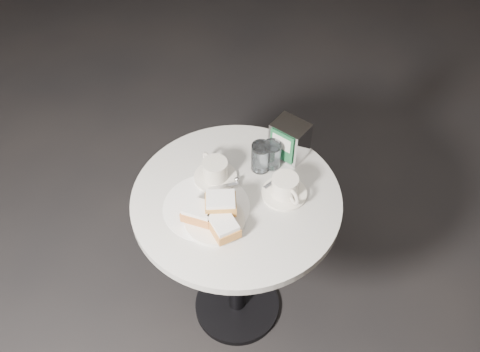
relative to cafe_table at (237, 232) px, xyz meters
name	(u,v)px	position (x,y,z in m)	size (l,w,h in m)	color
ground	(237,306)	(0.00, 0.00, -0.55)	(7.00, 7.00, 0.00)	black
cafe_table	(237,232)	(0.00, 0.00, 0.00)	(0.70, 0.70, 0.74)	black
sugar_spill	(206,207)	(-0.05, -0.09, 0.20)	(0.28, 0.28, 0.00)	white
beignet_plate	(214,216)	(0.01, -0.13, 0.23)	(0.21, 0.20, 0.09)	white
coffee_cup_left	(215,171)	(-0.11, 0.02, 0.23)	(0.19, 0.19, 0.08)	silver
coffee_cup_right	(285,188)	(0.12, 0.11, 0.23)	(0.20, 0.20, 0.08)	white
water_glass_left	(261,157)	(-0.02, 0.15, 0.25)	(0.09, 0.09, 0.11)	white
water_glass_right	(272,155)	(0.01, 0.19, 0.25)	(0.06, 0.06, 0.10)	white
napkin_dispenser	(289,140)	(0.02, 0.27, 0.27)	(0.12, 0.10, 0.14)	silver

